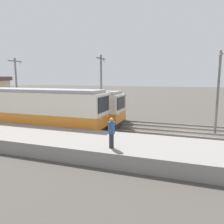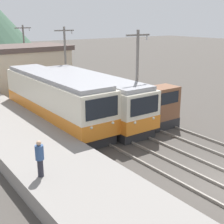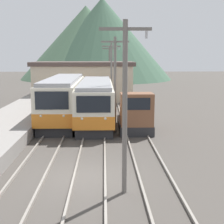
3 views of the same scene
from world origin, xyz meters
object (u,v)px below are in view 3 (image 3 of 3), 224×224
object	(u,v)px
commuter_train_center	(96,103)
catenary_mast_mid	(115,81)
catenary_mast_far	(111,73)
shunting_locomotive	(135,115)
catenary_mast_near	(125,102)
commuter_train_left	(64,101)
catenary_mast_distant	(110,69)

from	to	relation	value
commuter_train_center	catenary_mast_mid	size ratio (longest dim) A/B	1.84
catenary_mast_far	commuter_train_center	bearing A→B (deg)	-102.48
shunting_locomotive	catenary_mast_near	size ratio (longest dim) A/B	0.71
catenary_mast_near	catenary_mast_far	size ratio (longest dim) A/B	1.00
commuter_train_left	catenary_mast_mid	bearing A→B (deg)	-44.80
commuter_train_center	catenary_mast_near	world-z (taller)	catenary_mast_near
commuter_train_left	commuter_train_center	world-z (taller)	commuter_train_left
catenary_mast_near	catenary_mast_mid	distance (m)	10.59
shunting_locomotive	catenary_mast_mid	world-z (taller)	catenary_mast_mid
catenary_mast_near	catenary_mast_far	bearing A→B (deg)	90.00
catenary_mast_far	catenary_mast_mid	bearing A→B (deg)	-90.00
shunting_locomotive	catenary_mast_near	xyz separation A→B (m)	(-1.49, -10.95, 2.57)
commuter_train_center	catenary_mast_far	bearing A→B (deg)	77.52
shunting_locomotive	catenary_mast_far	world-z (taller)	catenary_mast_far
catenary_mast_mid	commuter_train_center	bearing A→B (deg)	111.77
shunting_locomotive	catenary_mast_mid	bearing A→B (deg)	-166.20
catenary_mast_near	catenary_mast_mid	size ratio (longest dim) A/B	1.00
catenary_mast_far	catenary_mast_distant	size ratio (longest dim) A/B	1.00
catenary_mast_mid	catenary_mast_far	size ratio (longest dim) A/B	1.00
commuter_train_left	catenary_mast_distant	size ratio (longest dim) A/B	1.82
catenary_mast_mid	catenary_mast_far	distance (m)	10.59
commuter_train_left	commuter_train_center	xyz separation A→B (m)	(2.80, -0.50, -0.11)
catenary_mast_near	catenary_mast_distant	size ratio (longest dim) A/B	1.00
commuter_train_left	shunting_locomotive	size ratio (longest dim) A/B	2.58
catenary_mast_mid	commuter_train_left	bearing A→B (deg)	135.20
shunting_locomotive	catenary_mast_distant	xyz separation A→B (m)	(-1.49, 20.81, 2.57)
commuter_train_left	catenary_mast_near	xyz separation A→B (m)	(4.31, -14.86, 2.04)
commuter_train_center	catenary_mast_mid	world-z (taller)	catenary_mast_mid
commuter_train_center	commuter_train_left	bearing A→B (deg)	169.83
commuter_train_left	catenary_mast_far	world-z (taller)	catenary_mast_far
catenary_mast_near	catenary_mast_distant	world-z (taller)	same
catenary_mast_mid	catenary_mast_distant	bearing A→B (deg)	90.00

